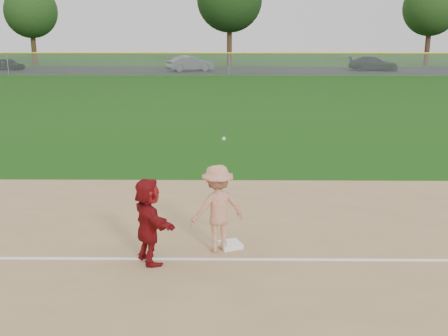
{
  "coord_description": "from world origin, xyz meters",
  "views": [
    {
      "loc": [
        0.15,
        -11.1,
        4.55
      ],
      "look_at": [
        0.0,
        1.5,
        1.3
      ],
      "focal_mm": 45.0,
      "sensor_mm": 36.0,
      "label": 1
    }
  ],
  "objects_px": {
    "car_left": "(8,64)",
    "car_right": "(373,64)",
    "first_base": "(230,245)",
    "base_runner": "(148,221)",
    "car_mid": "(190,63)"
  },
  "relations": [
    {
      "from": "first_base",
      "to": "car_right",
      "type": "distance_m",
      "value": 47.76
    },
    {
      "from": "base_runner",
      "to": "car_mid",
      "type": "height_order",
      "value": "base_runner"
    },
    {
      "from": "base_runner",
      "to": "car_right",
      "type": "height_order",
      "value": "base_runner"
    },
    {
      "from": "car_mid",
      "to": "car_right",
      "type": "relative_size",
      "value": 0.94
    },
    {
      "from": "first_base",
      "to": "car_right",
      "type": "relative_size",
      "value": 0.09
    },
    {
      "from": "car_mid",
      "to": "car_left",
      "type": "bearing_deg",
      "value": 61.68
    },
    {
      "from": "base_runner",
      "to": "car_right",
      "type": "bearing_deg",
      "value": -47.34
    },
    {
      "from": "base_runner",
      "to": "car_left",
      "type": "relative_size",
      "value": 0.49
    },
    {
      "from": "first_base",
      "to": "base_runner",
      "type": "height_order",
      "value": "base_runner"
    },
    {
      "from": "car_left",
      "to": "car_mid",
      "type": "distance_m",
      "value": 18.57
    },
    {
      "from": "base_runner",
      "to": "car_mid",
      "type": "xyz_separation_m",
      "value": [
        -2.41,
        45.68,
        -0.12
      ]
    },
    {
      "from": "car_left",
      "to": "car_right",
      "type": "relative_size",
      "value": 0.72
    },
    {
      "from": "base_runner",
      "to": "car_right",
      "type": "distance_m",
      "value": 48.97
    },
    {
      "from": "car_mid",
      "to": "car_right",
      "type": "bearing_deg",
      "value": -112.16
    },
    {
      "from": "car_left",
      "to": "car_right",
      "type": "height_order",
      "value": "car_right"
    }
  ]
}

